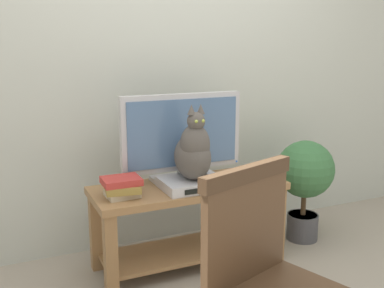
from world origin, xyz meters
name	(u,v)px	position (x,y,z in m)	size (l,w,h in m)	color
back_wall	(164,44)	(0.00, 1.01, 1.40)	(7.00, 0.12, 2.80)	#B7BCB2
tv_stand	(189,211)	(-0.05, 0.49, 0.36)	(1.22, 0.46, 0.54)	olive
tv	(182,137)	(-0.05, 0.59, 0.83)	(0.80, 0.20, 0.56)	#B7B7BC
media_box	(193,183)	(-0.05, 0.41, 0.57)	(0.38, 0.29, 0.06)	#BCBCC1
cat	(194,151)	(-0.05, 0.40, 0.77)	(0.22, 0.37, 0.46)	#514C47
wooden_chair	(271,275)	(-0.25, -0.73, 0.56)	(0.60, 0.61, 0.96)	#513823
book_stack	(122,187)	(-0.49, 0.43, 0.60)	(0.22, 0.20, 0.12)	beige
potted_plant	(305,177)	(0.87, 0.50, 0.47)	(0.41, 0.41, 0.73)	#47474C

